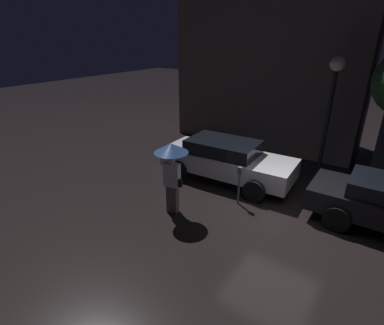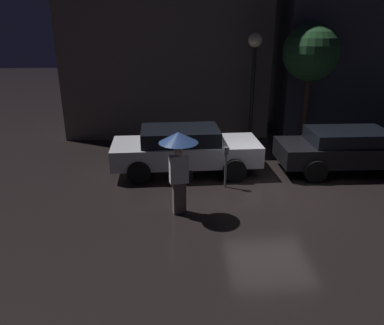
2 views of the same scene
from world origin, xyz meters
name	(u,v)px [view 1 (image 1 of 2)]	position (x,y,z in m)	size (l,w,h in m)	color
ground_plane	(279,222)	(0.00, 0.00, 0.00)	(60.00, 60.00, 0.00)	black
building_facade_left	(274,35)	(-3.08, 6.50, 4.73)	(8.10, 3.00, 9.45)	#564C47
parked_car_silver	(226,159)	(-2.50, 1.52, 0.77)	(4.62, 1.93, 1.42)	#B7B7BF
pedestrian_with_umbrella	(172,162)	(-2.72, -1.21, 1.57)	(0.93, 0.93, 2.10)	#66564C
parking_meter	(239,181)	(-1.38, 0.27, 0.75)	(0.12, 0.10, 1.21)	#4C5154
street_lamp_near	(333,87)	(0.07, 4.05, 3.11)	(0.50, 0.50, 4.11)	black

